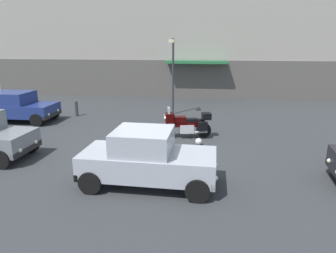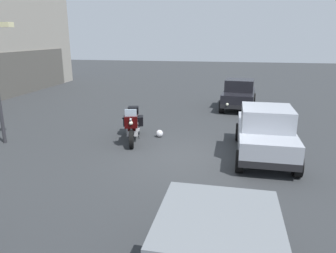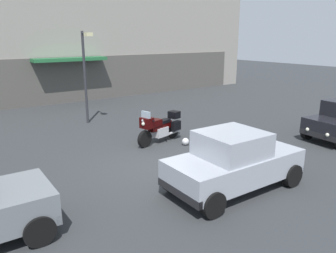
{
  "view_description": "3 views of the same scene",
  "coord_description": "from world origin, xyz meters",
  "px_view_note": "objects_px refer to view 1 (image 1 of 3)",
  "views": [
    {
      "loc": [
        2.26,
        -10.22,
        3.95
      ],
      "look_at": [
        0.8,
        0.47,
        0.96
      ],
      "focal_mm": 31.94,
      "sensor_mm": 36.0,
      "label": 1
    },
    {
      "loc": [
        -9.35,
        -1.15,
        3.74
      ],
      "look_at": [
        0.77,
        0.76,
        0.78
      ],
      "focal_mm": 33.61,
      "sensor_mm": 36.0,
      "label": 2
    },
    {
      "loc": [
        -5.64,
        -8.12,
        4.01
      ],
      "look_at": [
        0.84,
        0.93,
        0.99
      ],
      "focal_mm": 35.51,
      "sensor_mm": 36.0,
      "label": 3
    }
  ],
  "objects_px": {
    "helmet": "(199,142)",
    "streetlamp_curbside": "(173,69)",
    "car_sedan_far": "(13,107)",
    "motorcycle": "(187,124)",
    "car_wagon_end": "(147,158)",
    "bollard_curbside": "(76,108)"
  },
  "relations": [
    {
      "from": "helmet",
      "to": "streetlamp_curbside",
      "type": "distance_m",
      "value": 6.06
    },
    {
      "from": "helmet",
      "to": "car_sedan_far",
      "type": "height_order",
      "value": "car_sedan_far"
    },
    {
      "from": "car_wagon_end",
      "to": "bollard_curbside",
      "type": "height_order",
      "value": "car_wagon_end"
    },
    {
      "from": "helmet",
      "to": "bollard_curbside",
      "type": "relative_size",
      "value": 0.31
    },
    {
      "from": "helmet",
      "to": "car_sedan_far",
      "type": "distance_m",
      "value": 10.19
    },
    {
      "from": "motorcycle",
      "to": "car_wagon_end",
      "type": "bearing_deg",
      "value": 66.49
    },
    {
      "from": "helmet",
      "to": "car_sedan_far",
      "type": "xyz_separation_m",
      "value": [
        -9.84,
        2.58,
        0.64
      ]
    },
    {
      "from": "car_sedan_far",
      "to": "streetlamp_curbside",
      "type": "height_order",
      "value": "streetlamp_curbside"
    },
    {
      "from": "streetlamp_curbside",
      "to": "car_sedan_far",
      "type": "bearing_deg",
      "value": -161.82
    },
    {
      "from": "helmet",
      "to": "bollard_curbside",
      "type": "distance_m",
      "value": 8.18
    },
    {
      "from": "motorcycle",
      "to": "streetlamp_curbside",
      "type": "relative_size",
      "value": 0.52
    },
    {
      "from": "car_sedan_far",
      "to": "streetlamp_curbside",
      "type": "distance_m",
      "value": 8.76
    },
    {
      "from": "motorcycle",
      "to": "bollard_curbside",
      "type": "distance_m",
      "value": 7.25
    },
    {
      "from": "motorcycle",
      "to": "car_wagon_end",
      "type": "xyz_separation_m",
      "value": [
        -0.77,
        -4.62,
        0.19
      ]
    },
    {
      "from": "motorcycle",
      "to": "car_sedan_far",
      "type": "height_order",
      "value": "car_sedan_far"
    },
    {
      "from": "motorcycle",
      "to": "bollard_curbside",
      "type": "xyz_separation_m",
      "value": [
        -6.48,
        3.26,
        -0.15
      ]
    },
    {
      "from": "motorcycle",
      "to": "helmet",
      "type": "height_order",
      "value": "motorcycle"
    },
    {
      "from": "streetlamp_curbside",
      "to": "car_wagon_end",
      "type": "bearing_deg",
      "value": -87.68
    },
    {
      "from": "car_wagon_end",
      "to": "helmet",
      "type": "bearing_deg",
      "value": 71.41
    },
    {
      "from": "motorcycle",
      "to": "helmet",
      "type": "xyz_separation_m",
      "value": [
        0.56,
        -0.89,
        -0.48
      ]
    },
    {
      "from": "bollard_curbside",
      "to": "streetlamp_curbside",
      "type": "bearing_deg",
      "value": 11.63
    },
    {
      "from": "car_sedan_far",
      "to": "car_wagon_end",
      "type": "xyz_separation_m",
      "value": [
        8.5,
        -6.31,
        0.03
      ]
    }
  ]
}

